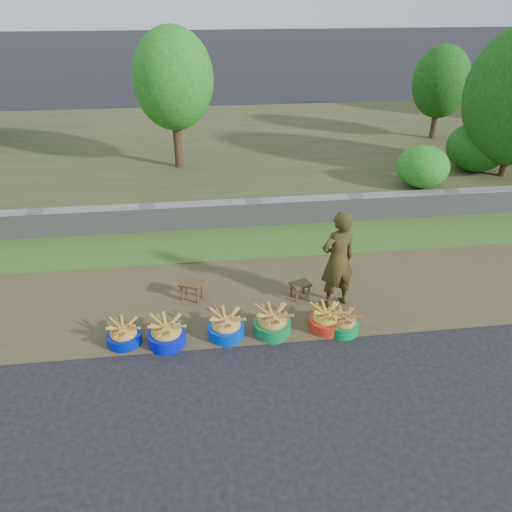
{
  "coord_description": "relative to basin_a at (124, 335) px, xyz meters",
  "views": [
    {
      "loc": [
        -1.18,
        -5.66,
        4.55
      ],
      "look_at": [
        -0.3,
        1.3,
        0.75
      ],
      "focal_mm": 35.0,
      "sensor_mm": 36.0,
      "label": 1
    }
  ],
  "objects": [
    {
      "name": "stool_right",
      "position": [
        2.75,
        0.85,
        0.07
      ],
      "size": [
        0.37,
        0.33,
        0.27
      ],
      "rotation": [
        0.0,
        0.0,
        0.34
      ],
      "color": "#4E371C",
      "rests_on": "dirt_shoulder"
    },
    {
      "name": "dirt_shoulder",
      "position": [
        2.34,
        0.98,
        -0.15
      ],
      "size": [
        80.0,
        2.5,
        0.02
      ],
      "primitive_type": "cube",
      "color": "#4F4128",
      "rests_on": "ground"
    },
    {
      "name": "vendor_woman",
      "position": [
        3.26,
        0.6,
        0.67
      ],
      "size": [
        0.68,
        0.54,
        1.62
      ],
      "primitive_type": "imported",
      "rotation": [
        0.0,
        0.0,
        3.43
      ],
      "color": "black",
      "rests_on": "dirt_shoulder"
    },
    {
      "name": "grass_verge",
      "position": [
        2.34,
        2.98,
        -0.14
      ],
      "size": [
        80.0,
        1.5,
        0.04
      ],
      "primitive_type": "cube",
      "color": "#3C6722",
      "rests_on": "ground"
    },
    {
      "name": "basin_b",
      "position": [
        0.61,
        -0.08,
        0.02
      ],
      "size": [
        0.55,
        0.55,
        0.41
      ],
      "color": "#0513C3",
      "rests_on": "ground"
    },
    {
      "name": "ground_plane",
      "position": [
        2.34,
        -0.27,
        -0.16
      ],
      "size": [
        120.0,
        120.0,
        0.0
      ],
      "primitive_type": "plane",
      "color": "black",
      "rests_on": "ground"
    },
    {
      "name": "stool_left",
      "position": [
        0.98,
        1.03,
        0.11
      ],
      "size": [
        0.44,
        0.4,
        0.31
      ],
      "rotation": [
        0.0,
        0.0,
        -0.43
      ],
      "color": "#4E371C",
      "rests_on": "dirt_shoulder"
    },
    {
      "name": "basin_d",
      "position": [
        2.15,
        -0.02,
        0.02
      ],
      "size": [
        0.56,
        0.56,
        0.41
      ],
      "color": "#0F7839",
      "rests_on": "ground"
    },
    {
      "name": "basin_f",
      "position": [
        3.2,
        -0.11,
        -0.01
      ],
      "size": [
        0.46,
        0.46,
        0.34
      ],
      "color": "#068A3C",
      "rests_on": "ground"
    },
    {
      "name": "earth_bank",
      "position": [
        2.34,
        8.73,
        0.09
      ],
      "size": [
        80.0,
        10.0,
        0.5
      ],
      "primitive_type": "cube",
      "color": "#464624",
      "rests_on": "ground"
    },
    {
      "name": "retaining_wall",
      "position": [
        2.34,
        3.83,
        0.11
      ],
      "size": [
        80.0,
        0.35,
        0.55
      ],
      "primitive_type": "cube",
      "color": "gray",
      "rests_on": "ground"
    },
    {
      "name": "basin_a",
      "position": [
        0.0,
        0.0,
        0.0
      ],
      "size": [
        0.49,
        0.49,
        0.36
      ],
      "color": "#0018B1",
      "rests_on": "ground"
    },
    {
      "name": "basin_e",
      "position": [
        2.96,
        -0.02,
        0.01
      ],
      "size": [
        0.51,
        0.51,
        0.38
      ],
      "color": "red",
      "rests_on": "ground"
    },
    {
      "name": "vegetation",
      "position": [
        -1.47,
        7.66,
        2.27
      ],
      "size": [
        32.87,
        8.47,
        4.06
      ],
      "color": "#3B2918",
      "rests_on": "earth_bank"
    },
    {
      "name": "basin_c",
      "position": [
        1.47,
        -0.01,
        0.02
      ],
      "size": [
        0.54,
        0.54,
        0.4
      ],
      "color": "#0035CB",
      "rests_on": "ground"
    }
  ]
}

